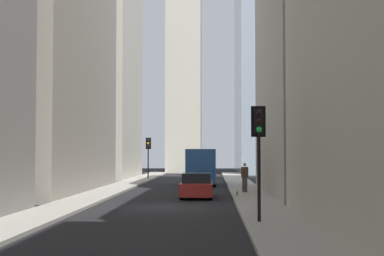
# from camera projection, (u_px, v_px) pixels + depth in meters

# --- Properties ---
(ground_plane) EXTENTS (135.00, 135.00, 0.00)m
(ground_plane) POSITION_uv_depth(u_px,v_px,m) (164.00, 207.00, 26.36)
(ground_plane) COLOR black
(sidewalk_right) EXTENTS (90.00, 2.20, 0.14)m
(sidewalk_right) POSITION_uv_depth(u_px,v_px,m) (70.00, 205.00, 26.54)
(sidewalk_right) COLOR #A8A399
(sidewalk_right) RESTS_ON ground_plane
(sidewalk_left) EXTENTS (90.00, 2.20, 0.14)m
(sidewalk_left) POSITION_uv_depth(u_px,v_px,m) (260.00, 206.00, 26.20)
(sidewalk_left) COLOR #A8A399
(sidewalk_left) RESTS_ON ground_plane
(building_right_midfar) EXTENTS (18.01, 10.00, 21.90)m
(building_right_midfar) POSITION_uv_depth(u_px,v_px,m) (18.00, 26.00, 36.98)
(building_right_midfar) COLOR gray
(building_right_midfar) RESTS_ON ground_plane
(building_right_far) EXTENTS (13.93, 10.50, 29.81)m
(building_right_far) POSITION_uv_depth(u_px,v_px,m) (84.00, 30.00, 56.21)
(building_right_far) COLOR beige
(building_right_far) RESTS_ON ground_plane
(church_spire) EXTENTS (4.95, 4.95, 38.36)m
(church_spire) POSITION_uv_depth(u_px,v_px,m) (184.00, 20.00, 73.22)
(church_spire) COLOR beige
(church_spire) RESTS_ON ground_plane
(delivery_truck) EXTENTS (6.46, 2.25, 2.84)m
(delivery_truck) POSITION_uv_depth(u_px,v_px,m) (201.00, 167.00, 44.22)
(delivery_truck) COLOR #285699
(delivery_truck) RESTS_ON ground_plane
(sedan_red) EXTENTS (4.30, 1.78, 1.42)m
(sedan_red) POSITION_uv_depth(u_px,v_px,m) (197.00, 186.00, 31.61)
(sedan_red) COLOR maroon
(sedan_red) RESTS_ON ground_plane
(traffic_light_foreground) EXTENTS (0.43, 0.52, 4.06)m
(traffic_light_foreground) POSITION_uv_depth(u_px,v_px,m) (259.00, 136.00, 19.64)
(traffic_light_foreground) COLOR black
(traffic_light_foreground) RESTS_ON sidewalk_left
(traffic_light_midblock) EXTENTS (0.43, 0.52, 3.89)m
(traffic_light_midblock) POSITION_uv_depth(u_px,v_px,m) (148.00, 148.00, 53.50)
(traffic_light_midblock) COLOR black
(traffic_light_midblock) RESTS_ON sidewalk_right
(pedestrian) EXTENTS (0.26, 0.44, 1.80)m
(pedestrian) POSITION_uv_depth(u_px,v_px,m) (245.00, 176.00, 34.48)
(pedestrian) COLOR #473D33
(pedestrian) RESTS_ON sidewalk_left
(discarded_bottle) EXTENTS (0.07, 0.07, 0.27)m
(discarded_bottle) POSITION_uv_depth(u_px,v_px,m) (237.00, 193.00, 31.63)
(discarded_bottle) COLOR brown
(discarded_bottle) RESTS_ON sidewalk_left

